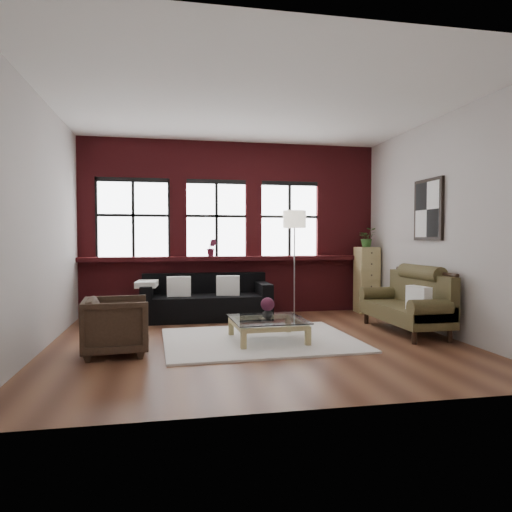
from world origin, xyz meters
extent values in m
plane|color=#532F1E|center=(0.00, 0.00, 0.00)|extent=(5.50, 5.50, 0.00)
plane|color=white|center=(0.00, 0.00, 3.20)|extent=(5.50, 5.50, 0.00)
plane|color=#B3ADA7|center=(0.00, 2.50, 1.60)|extent=(5.50, 0.00, 5.50)
plane|color=#B3ADA7|center=(0.00, -2.50, 1.60)|extent=(5.50, 0.00, 5.50)
plane|color=#B3ADA7|center=(-2.75, 0.00, 1.60)|extent=(0.00, 5.00, 5.00)
plane|color=#B3ADA7|center=(2.75, 0.00, 1.60)|extent=(0.00, 5.00, 5.00)
cube|color=maroon|center=(0.00, 2.35, 1.04)|extent=(5.50, 0.30, 0.08)
cube|color=beige|center=(0.05, 0.07, 0.01)|extent=(2.67, 2.13, 0.03)
cube|color=white|center=(-1.01, 1.80, 0.59)|extent=(0.40, 0.15, 0.34)
cube|color=white|center=(-0.17, 1.80, 0.59)|extent=(0.42, 0.21, 0.34)
cube|color=white|center=(2.22, -0.31, 0.58)|extent=(0.20, 0.40, 0.34)
imported|color=#2E2117|center=(-1.81, -0.33, 0.35)|extent=(0.83, 0.81, 0.70)
imported|color=#B2B2B2|center=(0.15, 0.00, 0.40)|extent=(0.16, 0.16, 0.16)
sphere|color=#4D1A30|center=(0.15, 0.00, 0.51)|extent=(0.19, 0.19, 0.19)
cube|color=tan|center=(2.52, 2.05, 0.62)|extent=(0.38, 0.38, 1.25)
imported|color=#2D5923|center=(2.52, 2.05, 1.43)|extent=(0.38, 0.35, 0.36)
imported|color=#4D1A30|center=(-0.40, 2.32, 1.24)|extent=(0.19, 0.15, 0.32)
camera|label=1|loc=(-1.17, -6.05, 1.41)|focal=32.00mm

